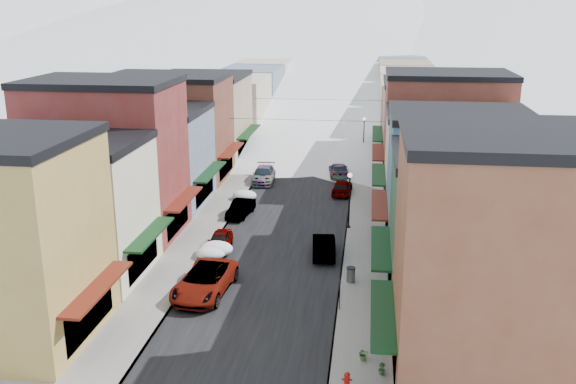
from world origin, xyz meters
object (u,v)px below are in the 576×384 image
(car_green_sedan, at_px, (324,246))
(streetlamp_near, at_px, (349,193))
(car_silver_sedan, at_px, (220,241))
(car_white_suv, at_px, (205,281))
(fire_hydrant, at_px, (347,381))
(trash_can, at_px, (351,275))
(car_dark_hatch, at_px, (241,208))

(car_green_sedan, bearing_deg, streetlamp_near, -110.31)
(car_silver_sedan, bearing_deg, car_white_suv, -86.59)
(car_white_suv, relative_size, fire_hydrant, 7.60)
(fire_hydrant, bearing_deg, car_green_sedan, 97.99)
(car_silver_sedan, bearing_deg, car_green_sedan, -4.10)
(trash_can, bearing_deg, car_silver_sedan, 153.56)
(car_white_suv, height_order, streetlamp_near, streetlamp_near)
(car_silver_sedan, distance_m, trash_can, 11.21)
(car_dark_hatch, height_order, fire_hydrant, car_dark_hatch)
(car_white_suv, height_order, car_green_sedan, car_white_suv)
(streetlamp_near, bearing_deg, trash_can, -87.13)
(car_green_sedan, relative_size, streetlamp_near, 1.01)
(car_silver_sedan, xyz_separation_m, fire_hydrant, (10.28, -17.29, -0.14))
(car_white_suv, height_order, car_dark_hatch, car_white_suv)
(car_white_suv, bearing_deg, car_dark_hatch, 97.49)
(car_green_sedan, height_order, fire_hydrant, car_green_sedan)
(car_white_suv, distance_m, car_silver_sedan, 7.73)
(car_silver_sedan, height_order, car_green_sedan, car_green_sedan)
(car_silver_sedan, height_order, fire_hydrant, car_silver_sedan)
(trash_can, bearing_deg, car_green_sedan, 114.36)
(car_dark_hatch, distance_m, trash_can, 16.41)
(car_dark_hatch, bearing_deg, fire_hydrant, -60.55)
(car_green_sedan, bearing_deg, trash_can, 109.11)
(car_silver_sedan, height_order, trash_can, car_silver_sedan)
(car_silver_sedan, xyz_separation_m, streetlamp_near, (9.50, 5.81, 2.41))
(car_silver_sedan, xyz_separation_m, car_green_sedan, (7.88, -0.22, 0.10))
(car_dark_hatch, xyz_separation_m, trash_can, (10.04, -12.97, -0.03))
(trash_can, distance_m, streetlamp_near, 11.08)
(car_green_sedan, height_order, trash_can, car_green_sedan)
(car_silver_sedan, relative_size, fire_hydrant, 4.72)
(car_dark_hatch, height_order, streetlamp_near, streetlamp_near)
(car_silver_sedan, distance_m, fire_hydrant, 20.11)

